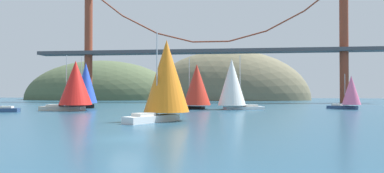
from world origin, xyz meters
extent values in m
plane|color=navy|center=(0.00, 0.00, 0.00)|extent=(360.00, 360.00, 0.00)
ellipsoid|color=#6B664C|center=(5.00, 135.00, 0.00)|extent=(73.33, 44.00, 45.09)
ellipsoid|color=#4C5B3D|center=(-55.00, 135.00, 0.00)|extent=(73.98, 44.00, 36.93)
cylinder|color=brown|center=(-44.06, 95.00, 20.27)|extent=(2.80, 2.80, 40.55)
cylinder|color=brown|center=(44.06, 95.00, 20.27)|extent=(2.80, 2.80, 40.55)
cube|color=#47474C|center=(0.00, 95.00, 17.56)|extent=(124.11, 6.00, 1.20)
cylinder|color=brown|center=(-37.76, 95.00, 35.65)|extent=(12.89, 0.50, 10.18)
cylinder|color=brown|center=(-25.18, 95.00, 27.49)|extent=(12.82, 0.50, 6.97)
cylinder|color=brown|center=(-12.59, 95.00, 22.60)|extent=(12.71, 0.50, 3.75)
cylinder|color=brown|center=(0.00, 95.00, 20.97)|extent=(12.59, 0.50, 0.50)
cylinder|color=brown|center=(12.59, 95.00, 22.60)|extent=(12.71, 0.50, 3.75)
cylinder|color=brown|center=(25.18, 95.00, 27.49)|extent=(12.82, 0.50, 6.97)
cube|color=black|center=(-2.06, 48.16, 0.28)|extent=(8.22, 4.36, 0.56)
cube|color=beige|center=(-3.43, 48.54, 0.74)|extent=(2.91, 2.39, 0.36)
cylinder|color=#B2B2B7|center=(-1.30, 47.95, 5.74)|extent=(0.14, 0.14, 10.36)
cone|color=red|center=(0.37, 47.48, 5.18)|extent=(7.20, 7.20, 8.64)
cube|color=white|center=(-1.44, 14.72, 0.41)|extent=(5.72, 7.92, 0.82)
cube|color=beige|center=(-2.16, 13.47, 1.00)|extent=(2.57, 2.97, 0.36)
cylinder|color=#B2B2B7|center=(-1.03, 15.41, 5.89)|extent=(0.14, 0.14, 10.14)
cone|color=orange|center=(-0.15, 16.94, 5.65)|extent=(7.83, 7.83, 9.06)
cube|color=white|center=(10.19, 47.70, 0.29)|extent=(8.66, 5.29, 0.57)
cube|color=beige|center=(11.59, 48.26, 0.75)|extent=(3.16, 2.66, 0.36)
cylinder|color=#B2B2B7|center=(9.41, 47.39, 5.91)|extent=(0.14, 0.14, 10.68)
cone|color=white|center=(7.70, 46.71, 5.67)|extent=(7.50, 7.50, 9.60)
cube|color=navy|center=(-33.65, 32.19, 0.35)|extent=(6.80, 3.62, 0.70)
cube|color=beige|center=(-32.52, 32.50, 0.88)|extent=(2.41, 1.99, 0.36)
cube|color=#B7B2A8|center=(-24.70, 37.90, 0.42)|extent=(8.46, 2.60, 0.84)
cube|color=beige|center=(-26.22, 37.92, 1.02)|extent=(2.72, 1.93, 0.36)
cylinder|color=#B2B2B7|center=(-23.86, 37.89, 5.76)|extent=(0.14, 0.14, 9.83)
cone|color=red|center=(-22.00, 37.87, 5.37)|extent=(6.33, 6.33, 8.46)
cube|color=navy|center=(31.03, 52.06, 0.33)|extent=(5.97, 5.04, 0.66)
cube|color=beige|center=(30.16, 52.68, 0.84)|extent=(2.40, 2.29, 0.36)
cylinder|color=#B2B2B7|center=(31.52, 51.71, 4.07)|extent=(0.14, 0.14, 6.82)
cone|color=pink|center=(32.59, 50.94, 4.01)|extent=(5.22, 5.22, 6.10)
cube|color=black|center=(-27.03, 50.67, 0.42)|extent=(8.26, 6.96, 0.84)
cube|color=beige|center=(-28.25, 51.55, 1.02)|extent=(3.29, 3.12, 0.36)
cylinder|color=#B2B2B7|center=(-26.35, 50.17, 6.19)|extent=(0.14, 0.14, 10.68)
cone|color=blue|center=(-24.86, 49.08, 5.68)|extent=(7.05, 7.05, 9.07)
camera|label=1|loc=(8.42, -26.79, 3.64)|focal=33.17mm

